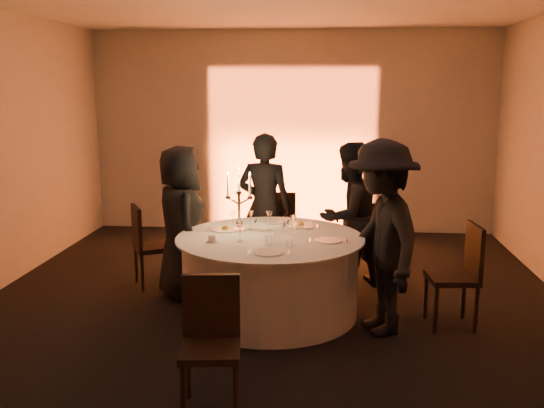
# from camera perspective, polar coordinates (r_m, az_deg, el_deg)

# --- Properties ---
(floor) EXTENTS (7.00, 7.00, 0.00)m
(floor) POSITION_cam_1_polar(r_m,az_deg,el_deg) (6.02, -0.18, -10.23)
(floor) COLOR black
(floor) RESTS_ON ground
(wall_back) EXTENTS (7.00, 0.00, 7.00)m
(wall_back) POSITION_cam_1_polar(r_m,az_deg,el_deg) (9.12, 1.89, 6.76)
(wall_back) COLOR #AFAAA3
(wall_back) RESTS_ON floor
(wall_front) EXTENTS (7.00, 0.00, 7.00)m
(wall_front) POSITION_cam_1_polar(r_m,az_deg,el_deg) (2.26, -8.63, -6.82)
(wall_front) COLOR #AFAAA3
(wall_front) RESTS_ON floor
(uplighter_fixture) EXTENTS (0.25, 0.12, 0.10)m
(uplighter_fixture) POSITION_cam_1_polar(r_m,az_deg,el_deg) (9.05, 1.73, -2.57)
(uplighter_fixture) COLOR black
(uplighter_fixture) RESTS_ON floor
(banquet_table) EXTENTS (1.80, 1.80, 0.77)m
(banquet_table) POSITION_cam_1_polar(r_m,az_deg,el_deg) (5.89, -0.18, -6.74)
(banquet_table) COLOR black
(banquet_table) RESTS_ON floor
(chair_left) EXTENTS (0.54, 0.54, 0.91)m
(chair_left) POSITION_cam_1_polar(r_m,az_deg,el_deg) (6.79, -11.69, -3.46)
(chair_left) COLOR black
(chair_left) RESTS_ON floor
(chair_back_left) EXTENTS (0.41, 0.41, 0.92)m
(chair_back_left) POSITION_cam_1_polar(r_m,az_deg,el_deg) (7.52, 0.76, -1.77)
(chair_back_left) COLOR black
(chair_back_left) RESTS_ON floor
(chair_back_right) EXTENTS (0.56, 0.56, 0.91)m
(chair_back_right) POSITION_cam_1_polar(r_m,az_deg,el_deg) (7.07, 9.91, -2.82)
(chair_back_right) COLOR black
(chair_back_right) RESTS_ON floor
(chair_right) EXTENTS (0.46, 0.46, 0.96)m
(chair_right) POSITION_cam_1_polar(r_m,az_deg,el_deg) (5.81, 17.37, -5.91)
(chair_right) COLOR black
(chair_right) RESTS_ON floor
(chair_front) EXTENTS (0.45, 0.45, 0.91)m
(chair_front) POSITION_cam_1_polar(r_m,az_deg,el_deg) (4.25, -5.79, -12.20)
(chair_front) COLOR black
(chair_front) RESTS_ON floor
(guest_left) EXTENTS (0.78, 0.92, 1.59)m
(guest_left) POSITION_cam_1_polar(r_m,az_deg,el_deg) (6.36, -8.56, -1.69)
(guest_left) COLOR black
(guest_left) RESTS_ON floor
(guest_back_left) EXTENTS (0.66, 0.49, 1.68)m
(guest_back_left) POSITION_cam_1_polar(r_m,az_deg,el_deg) (6.82, -0.69, -0.32)
(guest_back_left) COLOR black
(guest_back_left) RESTS_ON floor
(guest_back_right) EXTENTS (0.98, 0.98, 1.61)m
(guest_back_right) POSITION_cam_1_polar(r_m,az_deg,el_deg) (6.55, 7.27, -1.20)
(guest_back_right) COLOR black
(guest_back_right) RESTS_ON floor
(guest_right) EXTENTS (0.96, 1.27, 1.74)m
(guest_right) POSITION_cam_1_polar(r_m,az_deg,el_deg) (5.43, 10.26, -3.13)
(guest_right) COLOR black
(guest_right) RESTS_ON floor
(plate_left) EXTENTS (0.36, 0.28, 0.08)m
(plate_left) POSITION_cam_1_polar(r_m,az_deg,el_deg) (6.06, -4.45, -2.32)
(plate_left) COLOR white
(plate_left) RESTS_ON banquet_table
(plate_back_left) EXTENTS (0.36, 0.29, 0.01)m
(plate_back_left) POSITION_cam_1_polar(r_m,az_deg,el_deg) (6.39, -0.03, -1.66)
(plate_back_left) COLOR white
(plate_back_left) RESTS_ON banquet_table
(plate_back_right) EXTENTS (0.36, 0.27, 0.08)m
(plate_back_right) POSITION_cam_1_polar(r_m,az_deg,el_deg) (6.21, 2.71, -1.96)
(plate_back_right) COLOR white
(plate_back_right) RESTS_ON banquet_table
(plate_right) EXTENTS (0.36, 0.26, 0.01)m
(plate_right) POSITION_cam_1_polar(r_m,az_deg,el_deg) (5.64, 5.32, -3.44)
(plate_right) COLOR white
(plate_right) RESTS_ON banquet_table
(plate_front) EXTENTS (0.36, 0.26, 0.01)m
(plate_front) POSITION_cam_1_polar(r_m,az_deg,el_deg) (5.23, -0.30, -4.57)
(plate_front) COLOR white
(plate_front) RESTS_ON banquet_table
(coffee_cup) EXTENTS (0.11, 0.11, 0.07)m
(coffee_cup) POSITION_cam_1_polar(r_m,az_deg,el_deg) (5.62, -5.67, -3.27)
(coffee_cup) COLOR white
(coffee_cup) RESTS_ON banquet_table
(candelabra) EXTENTS (0.27, 0.13, 0.65)m
(candelabra) POSITION_cam_1_polar(r_m,az_deg,el_deg) (6.00, -3.11, -0.41)
(candelabra) COLOR white
(candelabra) RESTS_ON banquet_table
(wine_glass_a) EXTENTS (0.07, 0.07, 0.19)m
(wine_glass_a) POSITION_cam_1_polar(r_m,az_deg,el_deg) (5.58, -3.05, -2.20)
(wine_glass_a) COLOR white
(wine_glass_a) RESTS_ON banquet_table
(wine_glass_b) EXTENTS (0.07, 0.07, 0.19)m
(wine_glass_b) POSITION_cam_1_polar(r_m,az_deg,el_deg) (6.01, -0.25, -1.21)
(wine_glass_b) COLOR white
(wine_glass_b) RESTS_ON banquet_table
(wine_glass_c) EXTENTS (0.07, 0.07, 0.19)m
(wine_glass_c) POSITION_cam_1_polar(r_m,az_deg,el_deg) (5.47, 2.22, -2.47)
(wine_glass_c) COLOR white
(wine_glass_c) RESTS_ON banquet_table
(wine_glass_d) EXTENTS (0.07, 0.07, 0.19)m
(wine_glass_d) POSITION_cam_1_polar(r_m,az_deg,el_deg) (6.04, -3.71, -1.18)
(wine_glass_d) COLOR white
(wine_glass_d) RESTS_ON banquet_table
(wine_glass_e) EXTENTS (0.07, 0.07, 0.19)m
(wine_glass_e) POSITION_cam_1_polar(r_m,az_deg,el_deg) (6.03, -2.00, -1.17)
(wine_glass_e) COLOR white
(wine_glass_e) RESTS_ON banquet_table
(wine_glass_f) EXTENTS (0.07, 0.07, 0.19)m
(wine_glass_f) POSITION_cam_1_polar(r_m,az_deg,el_deg) (5.84, 2.07, -1.58)
(wine_glass_f) COLOR white
(wine_glass_f) RESTS_ON banquet_table
(tumbler_a) EXTENTS (0.07, 0.07, 0.09)m
(tumbler_a) POSITION_cam_1_polar(r_m,az_deg,el_deg) (5.41, 1.67, -3.61)
(tumbler_a) COLOR white
(tumbler_a) RESTS_ON banquet_table
(tumbler_b) EXTENTS (0.07, 0.07, 0.09)m
(tumbler_b) POSITION_cam_1_polar(r_m,az_deg,el_deg) (5.46, -0.28, -3.48)
(tumbler_b) COLOR white
(tumbler_b) RESTS_ON banquet_table
(tumbler_c) EXTENTS (0.07, 0.07, 0.09)m
(tumbler_c) POSITION_cam_1_polar(r_m,az_deg,el_deg) (6.05, 3.58, -2.05)
(tumbler_c) COLOR white
(tumbler_c) RESTS_ON banquet_table
(tumbler_d) EXTENTS (0.07, 0.07, 0.09)m
(tumbler_d) POSITION_cam_1_polar(r_m,az_deg,el_deg) (5.55, 0.51, -3.24)
(tumbler_d) COLOR white
(tumbler_d) RESTS_ON banquet_table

